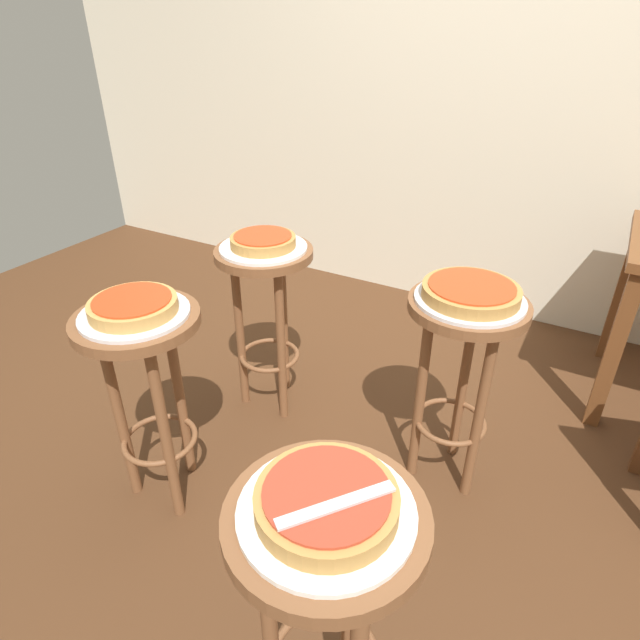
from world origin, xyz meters
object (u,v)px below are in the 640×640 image
(pizza_middle, at_px, (133,306))
(serving_plate_leftside, at_px, (470,300))
(pizza_server_knife, at_px, (336,505))
(pizza_leftside, at_px, (471,292))
(stool_middle, at_px, (146,369))
(serving_plate_foreground, at_px, (326,511))
(serving_plate_rear, at_px, (263,248))
(stool_foreground, at_px, (326,580))
(stool_rear, at_px, (266,294))
(pizza_rear, at_px, (263,241))
(stool_leftside, at_px, (461,353))
(pizza_foreground, at_px, (327,501))
(serving_plate_middle, at_px, (135,314))

(pizza_middle, height_order, serving_plate_leftside, pizza_middle)
(pizza_server_knife, bearing_deg, pizza_leftside, 39.69)
(stool_middle, bearing_deg, serving_plate_foreground, -22.76)
(serving_plate_foreground, height_order, serving_plate_rear, same)
(serving_plate_foreground, xyz_separation_m, serving_plate_rear, (-0.82, 0.99, 0.00))
(stool_foreground, height_order, stool_rear, same)
(pizza_rear, bearing_deg, pizza_middle, -93.48)
(pizza_middle, relative_size, stool_leftside, 0.35)
(stool_leftside, bearing_deg, serving_plate_leftside, 180.00)
(pizza_leftside, xyz_separation_m, stool_rear, (-0.82, 0.04, -0.23))
(stool_leftside, height_order, serving_plate_rear, serving_plate_rear)
(pizza_middle, distance_m, pizza_server_knife, 0.97)
(stool_middle, relative_size, stool_leftside, 1.00)
(stool_rear, bearing_deg, pizza_foreground, -50.28)
(serving_plate_middle, bearing_deg, pizza_server_knife, -23.16)
(pizza_rear, height_order, pizza_server_knife, pizza_server_knife)
(stool_middle, xyz_separation_m, serving_plate_rear, (0.04, 0.63, 0.20))
(pizza_foreground, height_order, pizza_rear, same)
(stool_leftside, height_order, stool_rear, same)
(stool_foreground, distance_m, pizza_middle, 0.96)
(stool_rear, height_order, pizza_rear, pizza_rear)
(pizza_foreground, height_order, serving_plate_leftside, pizza_foreground)
(serving_plate_foreground, bearing_deg, pizza_middle, 157.24)
(stool_rear, bearing_deg, stool_foreground, -50.28)
(stool_rear, bearing_deg, pizza_leftside, -2.67)
(serving_plate_leftside, bearing_deg, stool_middle, -145.55)
(serving_plate_middle, height_order, stool_leftside, serving_plate_middle)
(pizza_foreground, relative_size, pizza_rear, 1.04)
(pizza_leftside, bearing_deg, stool_foreground, -90.00)
(stool_foreground, relative_size, pizza_server_knife, 3.38)
(serving_plate_middle, relative_size, pizza_server_knife, 1.50)
(stool_leftside, bearing_deg, stool_foreground, -90.00)
(pizza_foreground, height_order, stool_rear, pizza_foreground)
(pizza_leftside, height_order, serving_plate_rear, pizza_leftside)
(pizza_leftside, bearing_deg, pizza_rear, 177.33)
(stool_rear, bearing_deg, serving_plate_leftside, -2.67)
(stool_foreground, bearing_deg, pizza_middle, 157.24)
(pizza_leftside, distance_m, serving_plate_rear, 0.82)
(pizza_middle, relative_size, pizza_leftside, 0.85)
(serving_plate_leftside, bearing_deg, serving_plate_middle, -145.55)
(stool_leftside, xyz_separation_m, stool_rear, (-0.82, 0.04, 0.00))
(stool_middle, bearing_deg, pizza_leftside, 34.45)
(serving_plate_rear, distance_m, pizza_rear, 0.03)
(pizza_foreground, distance_m, pizza_server_knife, 0.04)
(serving_plate_leftside, relative_size, pizza_server_knife, 1.60)
(stool_foreground, distance_m, serving_plate_leftside, 0.97)
(serving_plate_foreground, xyz_separation_m, stool_rear, (-0.82, 0.99, -0.20))
(pizza_middle, bearing_deg, stool_rear, 86.52)
(serving_plate_leftside, relative_size, stool_rear, 0.47)
(stool_middle, height_order, serving_plate_leftside, serving_plate_leftside)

